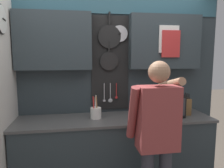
{
  "coord_description": "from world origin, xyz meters",
  "views": [
    {
      "loc": [
        -0.46,
        -2.52,
        1.7
      ],
      "look_at": [
        -0.0,
        0.19,
        1.33
      ],
      "focal_mm": 35.0,
      "sensor_mm": 36.0,
      "label": 1
    }
  ],
  "objects_px": {
    "knife_block": "(185,106)",
    "utensil_crock": "(96,112)",
    "microwave": "(162,104)",
    "person": "(157,131)"
  },
  "relations": [
    {
      "from": "microwave",
      "to": "person",
      "type": "height_order",
      "value": "person"
    },
    {
      "from": "microwave",
      "to": "utensil_crock",
      "type": "relative_size",
      "value": 1.68
    },
    {
      "from": "knife_block",
      "to": "microwave",
      "type": "bearing_deg",
      "value": -179.85
    },
    {
      "from": "knife_block",
      "to": "utensil_crock",
      "type": "distance_m",
      "value": 1.14
    },
    {
      "from": "microwave",
      "to": "person",
      "type": "bearing_deg",
      "value": -115.48
    },
    {
      "from": "person",
      "to": "utensil_crock",
      "type": "bearing_deg",
      "value": 129.0
    },
    {
      "from": "person",
      "to": "microwave",
      "type": "bearing_deg",
      "value": 64.52
    },
    {
      "from": "knife_block",
      "to": "utensil_crock",
      "type": "bearing_deg",
      "value": 179.98
    },
    {
      "from": "microwave",
      "to": "utensil_crock",
      "type": "distance_m",
      "value": 0.83
    },
    {
      "from": "utensil_crock",
      "to": "person",
      "type": "xyz_separation_m",
      "value": [
        0.52,
        -0.64,
        -0.03
      ]
    }
  ]
}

